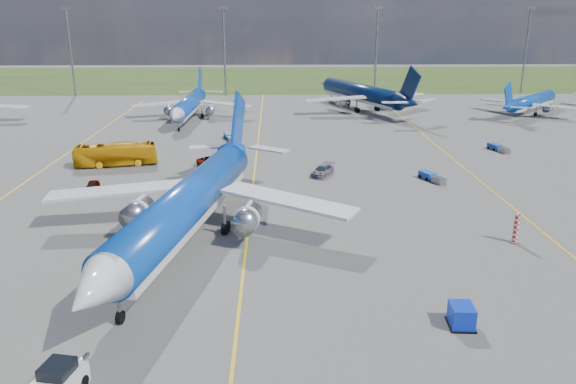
{
  "coord_description": "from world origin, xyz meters",
  "views": [
    {
      "loc": [
        2.7,
        -41.71,
        21.33
      ],
      "look_at": [
        4.12,
        12.14,
        4.0
      ],
      "focal_mm": 35.0,
      "sensor_mm": 36.0,
      "label": 1
    }
  ],
  "objects_px": {
    "service_car_c": "(323,170)",
    "baggage_tug_w": "(431,177)",
    "uld_container": "(462,316)",
    "baggage_tug_e": "(498,148)",
    "bg_jet_nnw": "(190,120)",
    "service_car_b": "(212,161)",
    "apron_bus": "(116,155)",
    "service_car_a": "(93,186)",
    "baggage_tug_c": "(229,137)",
    "bg_jet_n": "(361,110)",
    "bg_jet_ne": "(530,114)",
    "main_airliner": "(190,243)",
    "warning_post": "(516,228)"
  },
  "relations": [
    {
      "from": "bg_jet_nnw",
      "to": "baggage_tug_w",
      "type": "relative_size",
      "value": 7.81
    },
    {
      "from": "baggage_tug_c",
      "to": "service_car_c",
      "type": "bearing_deg",
      "value": -73.72
    },
    {
      "from": "service_car_a",
      "to": "baggage_tug_w",
      "type": "relative_size",
      "value": 0.84
    },
    {
      "from": "main_airliner",
      "to": "warning_post",
      "type": "bearing_deg",
      "value": 9.89
    },
    {
      "from": "main_airliner",
      "to": "baggage_tug_c",
      "type": "height_order",
      "value": "main_airliner"
    },
    {
      "from": "service_car_b",
      "to": "apron_bus",
      "type": "bearing_deg",
      "value": 74.04
    },
    {
      "from": "baggage_tug_c",
      "to": "uld_container",
      "type": "bearing_deg",
      "value": -87.24
    },
    {
      "from": "baggage_tug_e",
      "to": "service_car_a",
      "type": "bearing_deg",
      "value": -178.62
    },
    {
      "from": "apron_bus",
      "to": "uld_container",
      "type": "bearing_deg",
      "value": -152.38
    },
    {
      "from": "service_car_a",
      "to": "service_car_b",
      "type": "xyz_separation_m",
      "value": [
        13.63,
        12.1,
        0.0
      ]
    },
    {
      "from": "main_airliner",
      "to": "baggage_tug_w",
      "type": "bearing_deg",
      "value": 46.17
    },
    {
      "from": "uld_container",
      "to": "service_car_a",
      "type": "height_order",
      "value": "uld_container"
    },
    {
      "from": "baggage_tug_e",
      "to": "bg_jet_ne",
      "type": "bearing_deg",
      "value": 41.81
    },
    {
      "from": "bg_jet_n",
      "to": "baggage_tug_e",
      "type": "xyz_separation_m",
      "value": [
        16.12,
        -40.2,
        0.46
      ]
    },
    {
      "from": "bg_jet_n",
      "to": "main_airliner",
      "type": "bearing_deg",
      "value": 47.43
    },
    {
      "from": "service_car_a",
      "to": "service_car_c",
      "type": "bearing_deg",
      "value": 2.8
    },
    {
      "from": "uld_container",
      "to": "warning_post",
      "type": "bearing_deg",
      "value": 60.02
    },
    {
      "from": "uld_container",
      "to": "bg_jet_ne",
      "type": "bearing_deg",
      "value": 67.49
    },
    {
      "from": "baggage_tug_c",
      "to": "bg_jet_ne",
      "type": "bearing_deg",
      "value": 5.03
    },
    {
      "from": "warning_post",
      "to": "service_car_c",
      "type": "distance_m",
      "value": 29.19
    },
    {
      "from": "baggage_tug_w",
      "to": "bg_jet_nnw",
      "type": "bearing_deg",
      "value": 106.43
    },
    {
      "from": "bg_jet_n",
      "to": "uld_container",
      "type": "distance_m",
      "value": 92.7
    },
    {
      "from": "bg_jet_ne",
      "to": "apron_bus",
      "type": "distance_m",
      "value": 89.52
    },
    {
      "from": "baggage_tug_w",
      "to": "baggage_tug_e",
      "type": "bearing_deg",
      "value": 23.15
    },
    {
      "from": "uld_container",
      "to": "baggage_tug_c",
      "type": "xyz_separation_m",
      "value": [
        -20.94,
        61.59,
        -0.33
      ]
    },
    {
      "from": "bg_jet_n",
      "to": "service_car_b",
      "type": "relative_size",
      "value": 9.16
    },
    {
      "from": "service_car_c",
      "to": "baggage_tug_c",
      "type": "relative_size",
      "value": 1.02
    },
    {
      "from": "uld_container",
      "to": "bg_jet_n",
      "type": "bearing_deg",
      "value": 89.92
    },
    {
      "from": "main_airliner",
      "to": "uld_container",
      "type": "relative_size",
      "value": 22.41
    },
    {
      "from": "bg_jet_nnw",
      "to": "uld_container",
      "type": "height_order",
      "value": "bg_jet_nnw"
    },
    {
      "from": "service_car_b",
      "to": "baggage_tug_e",
      "type": "height_order",
      "value": "service_car_b"
    },
    {
      "from": "uld_container",
      "to": "baggage_tug_e",
      "type": "xyz_separation_m",
      "value": [
        22.83,
        52.25,
        -0.34
      ]
    },
    {
      "from": "bg_jet_nnw",
      "to": "baggage_tug_w",
      "type": "xyz_separation_m",
      "value": [
        38.14,
        -44.99,
        0.46
      ]
    },
    {
      "from": "bg_jet_ne",
      "to": "service_car_b",
      "type": "bearing_deg",
      "value": 77.22
    },
    {
      "from": "bg_jet_ne",
      "to": "service_car_a",
      "type": "height_order",
      "value": "bg_jet_ne"
    },
    {
      "from": "bg_jet_ne",
      "to": "service_car_a",
      "type": "bearing_deg",
      "value": 78.94
    },
    {
      "from": "baggage_tug_e",
      "to": "baggage_tug_w",
      "type": "bearing_deg",
      "value": -150.3
    },
    {
      "from": "bg_jet_ne",
      "to": "baggage_tug_c",
      "type": "distance_m",
      "value": 68.69
    },
    {
      "from": "service_car_b",
      "to": "baggage_tug_c",
      "type": "relative_size",
      "value": 1.0
    },
    {
      "from": "apron_bus",
      "to": "baggage_tug_c",
      "type": "distance_m",
      "value": 22.71
    },
    {
      "from": "uld_container",
      "to": "baggage_tug_e",
      "type": "bearing_deg",
      "value": 70.47
    },
    {
      "from": "baggage_tug_w",
      "to": "service_car_a",
      "type": "bearing_deg",
      "value": 160.76
    },
    {
      "from": "warning_post",
      "to": "main_airliner",
      "type": "height_order",
      "value": "main_airliner"
    },
    {
      "from": "bg_jet_n",
      "to": "baggage_tug_e",
      "type": "relative_size",
      "value": 9.42
    },
    {
      "from": "service_car_c",
      "to": "baggage_tug_w",
      "type": "distance_m",
      "value": 14.48
    },
    {
      "from": "main_airliner",
      "to": "baggage_tug_c",
      "type": "bearing_deg",
      "value": 100.61
    },
    {
      "from": "bg_jet_ne",
      "to": "apron_bus",
      "type": "height_order",
      "value": "bg_jet_ne"
    },
    {
      "from": "service_car_b",
      "to": "baggage_tug_w",
      "type": "bearing_deg",
      "value": -121.04
    },
    {
      "from": "service_car_a",
      "to": "baggage_tug_e",
      "type": "distance_m",
      "value": 61.91
    },
    {
      "from": "main_airliner",
      "to": "service_car_c",
      "type": "distance_m",
      "value": 27.59
    }
  ]
}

